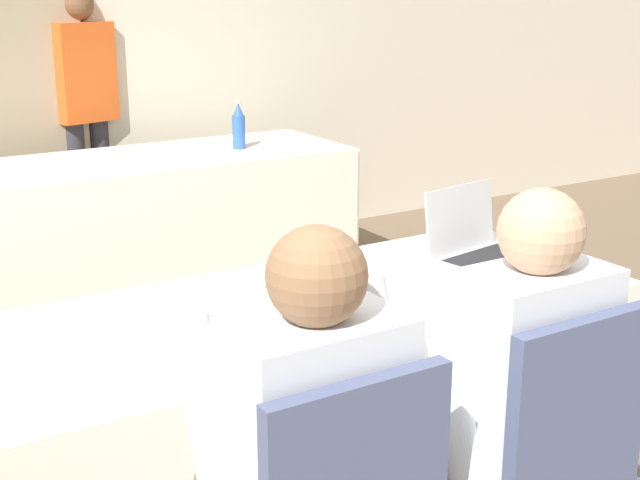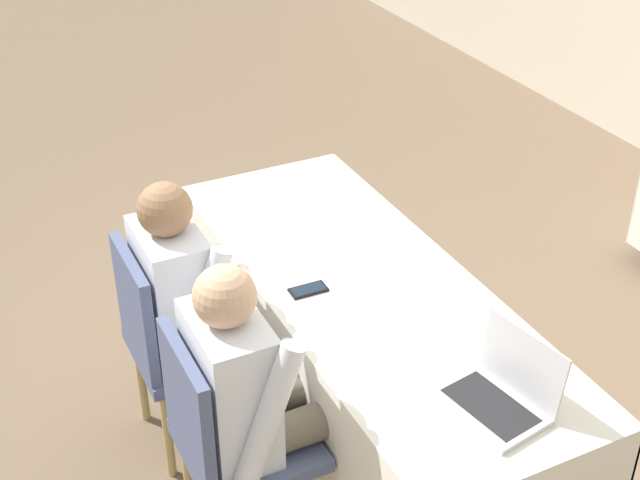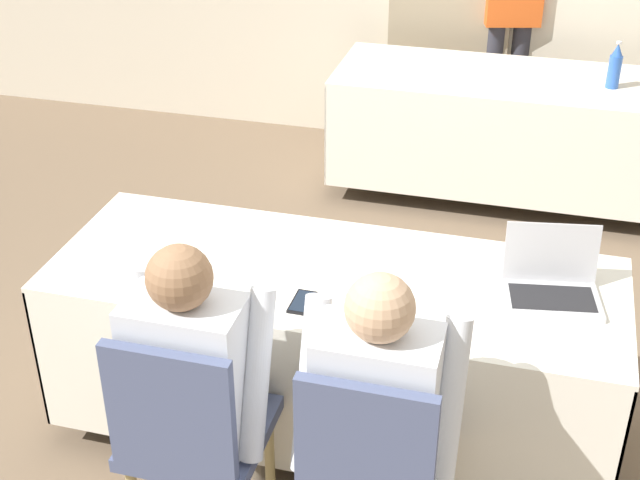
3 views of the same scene
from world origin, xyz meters
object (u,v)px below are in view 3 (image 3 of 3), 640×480
laptop (552,286)px  person_red_shirt (512,13)px  chair_near_right (372,467)px  person_white_shirt (381,405)px  cell_phone (302,302)px  person_checkered_shirt (199,373)px  water_bottle (615,67)px  chair_near_left (190,432)px

laptop → person_red_shirt: bearing=87.7°
chair_near_right → person_white_shirt: 0.19m
cell_phone → person_checkered_shirt: 0.44m
water_bottle → chair_near_right: bearing=-103.4°
person_white_shirt → person_red_shirt: (0.09, 3.57, 0.24)m
chair_near_left → laptop: bearing=-145.2°
laptop → person_white_shirt: bearing=-136.2°
chair_near_left → chair_near_right: same height
person_white_shirt → chair_near_left: bearing=10.0°
laptop → chair_near_left: bearing=-154.9°
cell_phone → chair_near_right: 0.63m
chair_near_right → cell_phone: bearing=-53.2°
water_bottle → chair_near_right: size_ratio=0.28×
chair_near_left → person_checkered_shirt: 0.19m
chair_near_right → person_white_shirt: (0.00, 0.10, 0.16)m
water_bottle → chair_near_left: size_ratio=0.28×
cell_phone → person_checkered_shirt: bearing=-121.7°
chair_near_right → person_red_shirt: person_red_shirt is taller
laptop → person_white_shirt: size_ratio=0.31×
cell_phone → chair_near_left: bearing=-115.6°
laptop → cell_phone: (-0.82, -0.27, -0.04)m
chair_near_left → person_white_shirt: person_white_shirt is taller
cell_phone → chair_near_left: 0.58m
chair_near_left → person_red_shirt: (0.68, 3.67, 0.40)m
laptop → cell_phone: bearing=-171.8°
laptop → person_checkered_shirt: 1.24m
person_white_shirt → cell_phone: bearing=-46.1°
chair_near_left → person_checkered_shirt: person_checkered_shirt is taller
laptop → person_red_shirt: 2.96m
person_checkered_shirt → person_red_shirt: bearing=-100.8°
water_bottle → chair_near_right: 3.05m
person_checkered_shirt → person_red_shirt: size_ratio=0.74×
water_bottle → chair_near_right: (-0.70, -2.95, -0.34)m
person_red_shirt → chair_near_right: bearing=-106.1°
chair_near_left → person_white_shirt: (0.59, 0.10, 0.16)m
person_red_shirt → water_bottle: bearing=-64.4°
cell_phone → person_red_shirt: size_ratio=0.09×
chair_near_left → person_checkered_shirt: bearing=-90.0°
laptop → chair_near_right: (-0.47, -0.74, -0.27)m
laptop → cell_phone: laptop is taller
cell_phone → chair_near_right: chair_near_right is taller
chair_near_right → person_checkered_shirt: 0.62m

